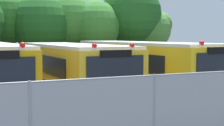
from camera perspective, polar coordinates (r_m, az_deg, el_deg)
ground_plane at (r=16.41m, az=-1.30°, el=-5.62°), size 160.00×160.00×0.00m
school_bus_1 at (r=15.44m, az=-7.29°, el=-1.00°), size 2.78×10.03×2.69m
school_bus_2 at (r=16.89m, az=4.70°, el=-0.37°), size 2.59×11.70×2.76m
school_bus_3 at (r=18.99m, az=14.53°, el=-0.33°), size 2.85×11.05×2.52m
tree_2 at (r=26.97m, az=-17.61°, el=7.29°), size 4.18×4.18×6.44m
tree_3 at (r=26.20m, az=-12.44°, el=6.67°), size 4.56×4.56×6.16m
tree_4 at (r=27.02m, az=-7.39°, el=7.14°), size 4.14×4.14×6.27m
tree_5 at (r=26.93m, az=-2.83°, el=6.44°), size 4.04×4.04×5.83m
tree_6 at (r=28.32m, az=3.49°, el=8.60°), size 5.12×5.12×7.37m
tree_7 at (r=28.94m, az=7.08°, el=5.87°), size 3.54×3.37×5.19m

